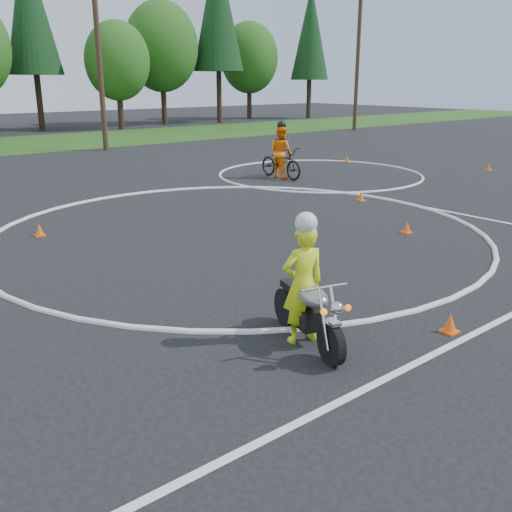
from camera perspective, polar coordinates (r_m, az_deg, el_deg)
ground at (r=12.15m, az=6.98°, el=-0.33°), size 120.00×120.00×0.00m
course_markings at (r=16.64m, az=1.30°, el=4.63°), size 19.05×19.05×0.12m
primary_motorcycle at (r=8.12m, az=5.29°, el=-5.54°), size 0.89×1.93×1.04m
rider_primary_grp at (r=8.06m, az=4.74°, el=-2.46°), size 0.73×0.58×1.93m
rider_second_grp at (r=22.16m, az=2.53°, el=9.76°), size 0.84×2.26×2.16m
traffic_cones at (r=17.47m, az=12.68°, el=5.25°), size 18.37×13.66×0.30m
treeline at (r=48.56m, az=-11.63°, el=20.43°), size 38.20×8.10×14.52m
utility_poles at (r=31.94m, az=-15.50°, el=19.46°), size 41.60×1.12×10.00m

